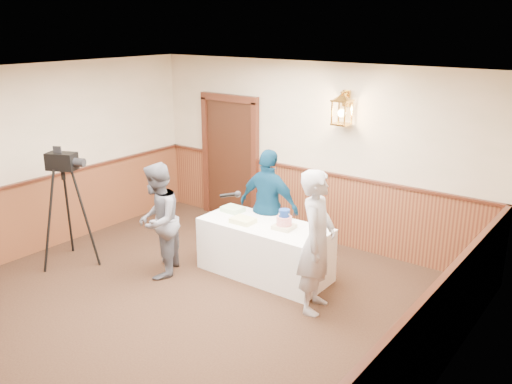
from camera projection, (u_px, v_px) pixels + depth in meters
ground at (150, 326)px, 6.25m from camera, size 7.00×7.00×0.00m
room_shell at (168, 191)px, 6.17m from camera, size 6.02×7.02×2.81m
display_table at (265, 249)px, 7.44m from camera, size 1.80×0.80×0.75m
tiered_cake at (284, 221)px, 7.12m from camera, size 0.27×0.27×0.27m
sheet_cake_yellow at (243, 220)px, 7.35m from camera, size 0.31×0.24×0.06m
sheet_cake_green at (233, 209)px, 7.79m from camera, size 0.31×0.25×0.07m
interviewer at (158, 221)px, 7.31m from camera, size 1.54×0.97×1.59m
baker at (317, 242)px, 6.38m from camera, size 0.58×0.73×1.76m
assistant_p at (269, 206)px, 7.77m from camera, size 0.98×0.41×1.66m
tv_camera_rig at (68, 215)px, 7.69m from camera, size 0.64×0.60×1.64m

